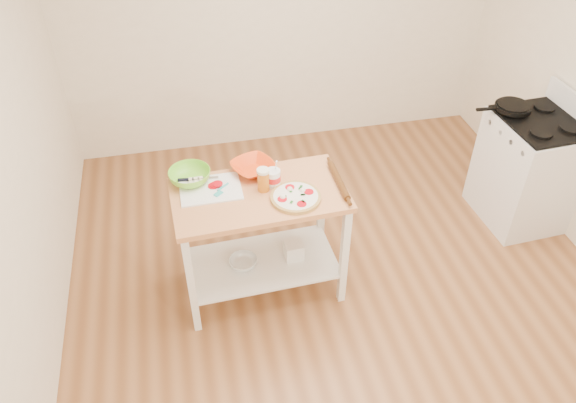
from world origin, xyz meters
The scene contains 15 objects.
room_shell centered at (0.00, 0.00, 1.35)m, with size 4.04×4.54×2.74m.
prep_island centered at (-0.57, 0.24, 0.65)m, with size 1.17×0.67×0.90m.
gas_stove centered at (1.70, 0.60, 0.47)m, with size 0.62×0.72×1.11m.
skillet centered at (1.54, 0.79, 0.97)m, with size 0.44×0.28×0.03m.
pizza centered at (-0.35, 0.13, 0.92)m, with size 0.33×0.33×0.05m.
cutting_board centered at (-0.88, 0.34, 0.91)m, with size 0.40×0.30×0.04m.
spatula centered at (-0.81, 0.30, 0.92)m, with size 0.11×0.13×0.01m.
knife centered at (-0.98, 0.46, 0.92)m, with size 0.27×0.04×0.01m.
orange_bowl centered at (-0.57, 0.48, 0.93)m, with size 0.28×0.28×0.07m, color #F84812.
green_bowl centered at (-1.00, 0.46, 0.94)m, with size 0.28×0.28×0.09m, color #7BD833.
beer_pint centered at (-0.54, 0.26, 0.98)m, with size 0.08×0.08×0.16m.
yogurt_tub centered at (-0.46, 0.30, 0.96)m, with size 0.10×0.10×0.21m.
rolling_pin centered at (-0.03, 0.23, 0.92)m, with size 0.05×0.05×0.40m, color #573114.
shelf_glass_bowl centered at (-0.71, 0.23, 0.29)m, with size 0.20×0.20×0.06m, color silver.
shelf_bin centered at (-0.33, 0.24, 0.33)m, with size 0.13×0.13×0.13m, color white.
Camera 1 is at (-1.00, -2.61, 3.18)m, focal length 35.00 mm.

